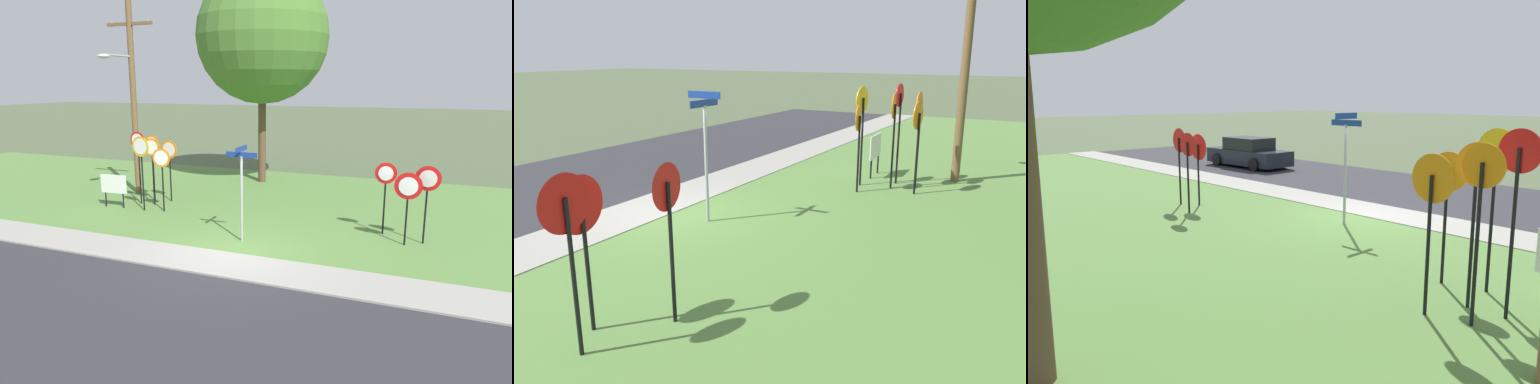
# 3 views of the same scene
# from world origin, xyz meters

# --- Properties ---
(ground_plane) EXTENTS (160.00, 160.00, 0.00)m
(ground_plane) POSITION_xyz_m (0.00, 0.00, 0.00)
(ground_plane) COLOR #4C5B3D
(road_asphalt) EXTENTS (44.00, 6.40, 0.01)m
(road_asphalt) POSITION_xyz_m (0.00, -4.80, 0.01)
(road_asphalt) COLOR #2D2D33
(road_asphalt) RESTS_ON ground_plane
(sidewalk_strip) EXTENTS (44.00, 1.60, 0.06)m
(sidewalk_strip) POSITION_xyz_m (0.00, -0.80, 0.03)
(sidewalk_strip) COLOR #99968C
(sidewalk_strip) RESTS_ON ground_plane
(grass_median) EXTENTS (44.00, 12.00, 0.04)m
(grass_median) POSITION_xyz_m (0.00, 6.00, 0.02)
(grass_median) COLOR #567F3D
(grass_median) RESTS_ON ground_plane
(stop_sign_near_left) EXTENTS (0.73, 0.12, 2.74)m
(stop_sign_near_left) POSITION_xyz_m (-4.82, 2.84, 2.04)
(stop_sign_near_left) COLOR black
(stop_sign_near_left) RESTS_ON grass_median
(stop_sign_near_right) EXTENTS (0.68, 0.13, 2.32)m
(stop_sign_near_right) POSITION_xyz_m (-4.09, 3.02, 1.71)
(stop_sign_near_right) COLOR black
(stop_sign_near_right) RESTS_ON grass_median
(stop_sign_far_left) EXTENTS (0.64, 0.10, 2.80)m
(stop_sign_far_left) POSITION_xyz_m (-5.53, 3.66, 2.04)
(stop_sign_far_left) COLOR black
(stop_sign_far_left) RESTS_ON grass_median
(stop_sign_far_center) EXTENTS (0.66, 0.13, 2.58)m
(stop_sign_far_center) POSITION_xyz_m (-4.94, 3.69, 1.89)
(stop_sign_far_center) COLOR black
(stop_sign_far_center) RESTS_ON grass_median
(stop_sign_far_right) EXTENTS (0.73, 0.11, 2.43)m
(stop_sign_far_right) POSITION_xyz_m (-4.63, 4.41, 1.81)
(stop_sign_far_right) COLOR black
(stop_sign_far_right) RESTS_ON grass_median
(stop_sign_center_tall) EXTENTS (0.62, 0.09, 2.62)m
(stop_sign_center_tall) POSITION_xyz_m (-5.31, 4.27, 1.91)
(stop_sign_center_tall) COLOR black
(stop_sign_center_tall) RESTS_ON grass_median
(yield_sign_near_left) EXTENTS (0.78, 0.11, 2.15)m
(yield_sign_near_left) POSITION_xyz_m (4.44, 2.45, 1.63)
(yield_sign_near_left) COLOR black
(yield_sign_near_left) RESTS_ON grass_median
(yield_sign_near_right) EXTENTS (0.73, 0.10, 2.32)m
(yield_sign_near_right) POSITION_xyz_m (4.94, 2.79, 1.76)
(yield_sign_near_right) COLOR black
(yield_sign_near_right) RESTS_ON grass_median
(yield_sign_far_left) EXTENTS (0.65, 0.12, 2.26)m
(yield_sign_far_left) POSITION_xyz_m (3.72, 3.27, 1.71)
(yield_sign_far_left) COLOR black
(yield_sign_far_left) RESTS_ON grass_median
(street_name_post) EXTENTS (0.96, 0.82, 2.84)m
(street_name_post) POSITION_xyz_m (-0.10, 1.06, 1.74)
(street_name_post) COLOR #9EA0A8
(street_name_post) RESTS_ON grass_median
(utility_pole) EXTENTS (2.10, 2.06, 7.80)m
(utility_pole) POSITION_xyz_m (-6.65, 4.95, 4.28)
(utility_pole) COLOR brown
(utility_pole) RESTS_ON grass_median
(notice_board) EXTENTS (1.10, 0.09, 1.25)m
(notice_board) POSITION_xyz_m (-6.12, 2.84, 0.87)
(notice_board) COLOR black
(notice_board) RESTS_ON grass_median
(oak_tree_left) EXTENTS (5.95, 5.95, 9.60)m
(oak_tree_left) POSITION_xyz_m (-2.66, 9.35, 6.65)
(oak_tree_left) COLOR brown
(oak_tree_left) RESTS_ON grass_median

